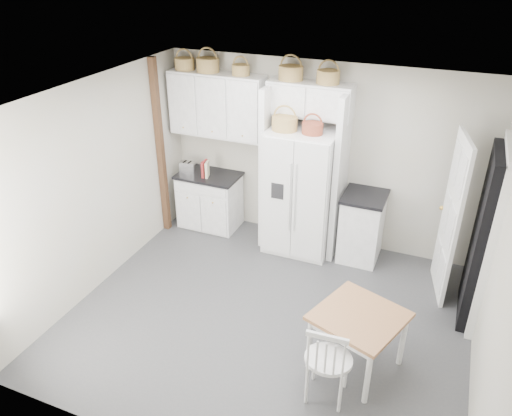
% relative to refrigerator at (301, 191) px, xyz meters
% --- Properties ---
extents(floor, '(4.50, 4.50, 0.00)m').
position_rel_refrigerator_xyz_m(floor, '(0.15, -1.63, -0.89)').
color(floor, '#3B3B40').
rests_on(floor, ground).
extents(ceiling, '(4.50, 4.50, 0.00)m').
position_rel_refrigerator_xyz_m(ceiling, '(0.15, -1.63, 1.71)').
color(ceiling, white).
rests_on(ceiling, wall_back).
extents(wall_back, '(4.50, 0.00, 4.50)m').
position_rel_refrigerator_xyz_m(wall_back, '(0.15, 0.37, 0.41)').
color(wall_back, '#B4AD96').
rests_on(wall_back, floor).
extents(wall_left, '(0.00, 4.00, 4.00)m').
position_rel_refrigerator_xyz_m(wall_left, '(-2.10, -1.63, 0.41)').
color(wall_left, '#B4AD96').
rests_on(wall_left, floor).
extents(wall_right, '(0.00, 4.00, 4.00)m').
position_rel_refrigerator_xyz_m(wall_right, '(2.40, -1.63, 0.41)').
color(wall_right, '#B4AD96').
rests_on(wall_right, floor).
extents(refrigerator, '(0.92, 0.74, 1.77)m').
position_rel_refrigerator_xyz_m(refrigerator, '(0.00, 0.00, 0.00)').
color(refrigerator, white).
rests_on(refrigerator, floor).
extents(base_cab_left, '(0.89, 0.56, 0.82)m').
position_rel_refrigerator_xyz_m(base_cab_left, '(-1.48, 0.07, -0.47)').
color(base_cab_left, silver).
rests_on(base_cab_left, floor).
extents(base_cab_right, '(0.53, 0.63, 0.93)m').
position_rel_refrigerator_xyz_m(base_cab_right, '(0.87, 0.07, -0.42)').
color(base_cab_right, silver).
rests_on(base_cab_right, floor).
extents(dining_table, '(1.03, 1.03, 0.67)m').
position_rel_refrigerator_xyz_m(dining_table, '(1.26, -2.00, -0.55)').
color(dining_table, brown).
rests_on(dining_table, floor).
extents(windsor_chair, '(0.48, 0.44, 0.93)m').
position_rel_refrigerator_xyz_m(windsor_chair, '(1.09, -2.50, -0.42)').
color(windsor_chair, silver).
rests_on(windsor_chair, floor).
extents(counter_left, '(0.92, 0.60, 0.04)m').
position_rel_refrigerator_xyz_m(counter_left, '(-1.48, 0.07, -0.05)').
color(counter_left, black).
rests_on(counter_left, base_cab_left).
extents(counter_right, '(0.57, 0.67, 0.04)m').
position_rel_refrigerator_xyz_m(counter_right, '(0.87, 0.07, 0.06)').
color(counter_right, black).
rests_on(counter_right, base_cab_right).
extents(toaster, '(0.25, 0.18, 0.16)m').
position_rel_refrigerator_xyz_m(toaster, '(-1.82, 0.05, 0.05)').
color(toaster, silver).
rests_on(toaster, counter_left).
extents(cookbook_red, '(0.04, 0.17, 0.25)m').
position_rel_refrigerator_xyz_m(cookbook_red, '(-1.49, -0.01, 0.10)').
color(cookbook_red, maroon).
rests_on(cookbook_red, counter_left).
extents(cookbook_cream, '(0.07, 0.16, 0.24)m').
position_rel_refrigerator_xyz_m(cookbook_cream, '(-1.45, -0.01, 0.09)').
color(cookbook_cream, beige).
rests_on(cookbook_cream, counter_left).
extents(basket_upper_a, '(0.28, 0.28, 0.16)m').
position_rel_refrigerator_xyz_m(basket_upper_a, '(-1.84, 0.20, 1.54)').
color(basket_upper_a, '#9F7944').
rests_on(basket_upper_a, upper_cabinet).
extents(basket_upper_b, '(0.32, 0.32, 0.19)m').
position_rel_refrigerator_xyz_m(basket_upper_b, '(-1.47, 0.20, 1.56)').
color(basket_upper_b, '#9F7944').
rests_on(basket_upper_b, upper_cabinet).
extents(basket_upper_c, '(0.24, 0.24, 0.14)m').
position_rel_refrigerator_xyz_m(basket_upper_c, '(-0.98, 0.20, 1.53)').
color(basket_upper_c, '#9F7944').
rests_on(basket_upper_c, upper_cabinet).
extents(basket_bridge_a, '(0.32, 0.32, 0.18)m').
position_rel_refrigerator_xyz_m(basket_bridge_a, '(-0.28, 0.20, 1.55)').
color(basket_bridge_a, '#9F7944').
rests_on(basket_bridge_a, bridge_cabinet).
extents(basket_bridge_b, '(0.29, 0.29, 0.17)m').
position_rel_refrigerator_xyz_m(basket_bridge_b, '(0.22, 0.20, 1.55)').
color(basket_bridge_b, '#9F7944').
rests_on(basket_bridge_b, bridge_cabinet).
extents(basket_fridge_a, '(0.34, 0.34, 0.18)m').
position_rel_refrigerator_xyz_m(basket_fridge_a, '(-0.24, -0.10, 0.98)').
color(basket_fridge_a, '#9F7944').
rests_on(basket_fridge_a, refrigerator).
extents(basket_fridge_b, '(0.27, 0.27, 0.15)m').
position_rel_refrigerator_xyz_m(basket_fridge_b, '(0.14, -0.10, 0.96)').
color(basket_fridge_b, '#632B13').
rests_on(basket_fridge_b, refrigerator).
extents(upper_cabinet, '(1.40, 0.34, 0.90)m').
position_rel_refrigerator_xyz_m(upper_cabinet, '(-1.35, 0.20, 1.01)').
color(upper_cabinet, silver).
rests_on(upper_cabinet, wall_back).
extents(bridge_cabinet, '(1.12, 0.34, 0.45)m').
position_rel_refrigerator_xyz_m(bridge_cabinet, '(-0.00, 0.20, 1.24)').
color(bridge_cabinet, silver).
rests_on(bridge_cabinet, wall_back).
extents(fridge_panel_left, '(0.08, 0.60, 2.30)m').
position_rel_refrigerator_xyz_m(fridge_panel_left, '(-0.51, 0.07, 0.26)').
color(fridge_panel_left, silver).
rests_on(fridge_panel_left, floor).
extents(fridge_panel_right, '(0.08, 0.60, 2.30)m').
position_rel_refrigerator_xyz_m(fridge_panel_right, '(0.51, 0.07, 0.26)').
color(fridge_panel_right, silver).
rests_on(fridge_panel_right, floor).
extents(trim_post, '(0.09, 0.09, 2.60)m').
position_rel_refrigerator_xyz_m(trim_post, '(-2.05, -0.28, 0.41)').
color(trim_post, '#3B2113').
rests_on(trim_post, floor).
extents(doorway_void, '(0.18, 0.85, 2.05)m').
position_rel_refrigerator_xyz_m(doorway_void, '(2.31, -0.63, 0.14)').
color(doorway_void, black).
rests_on(doorway_void, floor).
extents(door_slab, '(0.21, 0.79, 2.05)m').
position_rel_refrigerator_xyz_m(door_slab, '(1.95, -0.29, 0.14)').
color(door_slab, white).
rests_on(door_slab, floor).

